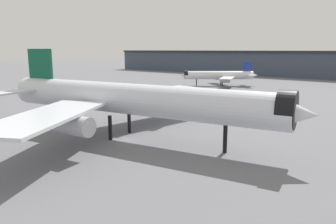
# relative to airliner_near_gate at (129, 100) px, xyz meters

# --- Properties ---
(ground) EXTENTS (900.00, 900.00, 0.00)m
(ground) POSITION_rel_airliner_near_gate_xyz_m (0.53, -1.64, -7.68)
(ground) COLOR slate
(airliner_near_gate) EXTENTS (67.01, 60.91, 17.45)m
(airliner_near_gate) POSITION_rel_airliner_near_gate_xyz_m (0.00, 0.00, 0.00)
(airliner_near_gate) COLOR silver
(airliner_near_gate) RESTS_ON ground
(airliner_far_taxiway) EXTENTS (33.72, 30.09, 11.45)m
(airliner_far_taxiway) POSITION_rel_airliner_near_gate_xyz_m (-26.32, 95.20, -2.64)
(airliner_far_taxiway) COLOR silver
(airliner_far_taxiway) RESTS_ON ground
(terminal_building) EXTENTS (241.86, 42.83, 30.39)m
(terminal_building) POSITION_rel_airliner_near_gate_xyz_m (-33.13, 172.88, 0.84)
(terminal_building) COLOR #3D4756
(terminal_building) RESTS_ON ground
(service_truck_front) EXTENTS (5.59, 2.78, 3.00)m
(service_truck_front) POSITION_rel_airliner_near_gate_xyz_m (-12.93, 38.70, -6.09)
(service_truck_front) COLOR black
(service_truck_front) RESTS_ON ground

